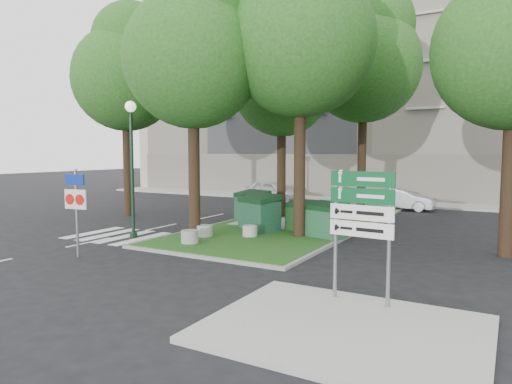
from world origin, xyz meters
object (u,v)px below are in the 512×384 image
Objects in this scene: car_silver at (401,199)px; bollard_mid at (205,231)px; dumpster_b at (259,213)px; street_lamp at (132,152)px; dumpster_a at (252,206)px; bollard_right at (250,231)px; tree_median_near_right at (304,27)px; litter_bin at (345,217)px; tree_median_near_left at (196,45)px; tree_median_mid at (284,78)px; dumpster_d at (327,220)px; bollard_left at (190,237)px; dumpster_c at (304,216)px; car_white at (272,191)px; directional_sign at (362,216)px; traffic_sign_pole at (76,201)px; tree_street_left at (127,68)px; tree_median_far at (366,55)px.

bollard_mid is at bearing 156.93° from car_silver.
street_lamp is at bearing -115.89° from dumpster_b.
dumpster_a reaches higher than bollard_right.
tree_median_near_right is 6.33× the size of dumpster_a.
litter_bin is at bearing 31.95° from dumpster_a.
dumpster_b is at bearing -35.08° from dumpster_a.
tree_median_near_left is 9.69m from litter_bin.
street_lamp is at bearing -111.13° from tree_median_mid.
bollard_left is at bearing -120.92° from dumpster_d.
bollard_left is at bearing -110.95° from dumpster_c.
dumpster_c is 2.51m from litter_bin.
litter_bin is at bearing 55.11° from bollard_mid.
dumpster_c is 0.34× the size of car_white.
tree_median_near_right reaches higher than dumpster_d.
bollard_right is at bearing 141.81° from directional_sign.
street_lamp is (-2.39, -0.98, -3.98)m from tree_median_near_left.
dumpster_d is at bearing -139.98° from car_white.
tree_median_near_left reaches higher than car_silver.
litter_bin is at bearing -15.93° from tree_median_mid.
dumpster_b is 1.84m from dumpster_c.
dumpster_d is (1.36, -0.94, 0.04)m from dumpster_c.
directional_sign is (6.31, -6.86, 1.15)m from dumpster_b.
dumpster_a is 0.93× the size of dumpster_b.
bollard_right is at bearing -42.54° from dumpster_a.
dumpster_a is 4.49m from bollard_mid.
tree_median_near_right is at bearing -61.63° from dumpster_c.
litter_bin is 10.61m from car_white.
bollard_left is at bearing -160.49° from car_white.
traffic_sign_pole reaches higher than car_silver.
dumpster_b is at bearing 76.10° from bollard_left.
tree_median_mid reaches higher than dumpster_d.
street_lamp is 1.88× the size of directional_sign.
litter_bin is 0.15× the size of car_white.
directional_sign reaches higher than traffic_sign_pole.
bollard_left is 7.57m from litter_bin.
tree_median_near_right is 8.43m from dumpster_a.
bollard_mid is 4.97m from traffic_sign_pole.
bollard_right is 0.20× the size of traffic_sign_pole.
dumpster_d is (0.91, 0.27, -7.22)m from tree_median_near_right.
dumpster_a reaches higher than bollard_mid.
litter_bin is at bearing 53.49° from traffic_sign_pole.
bollard_right is at bearing -152.75° from car_white.
dumpster_d is 8.93m from traffic_sign_pole.
tree_median_near_left reaches higher than tree_median_mid.
dumpster_a is (6.86, 0.99, -6.84)m from tree_street_left.
tree_median_far is 18.23× the size of litter_bin.
dumpster_b is at bearing 40.47° from street_lamp.
dumpster_d is at bearing 41.34° from traffic_sign_pole.
street_lamp reaches higher than traffic_sign_pole.
tree_street_left is (-10.70, -6.00, -0.67)m from tree_median_far.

